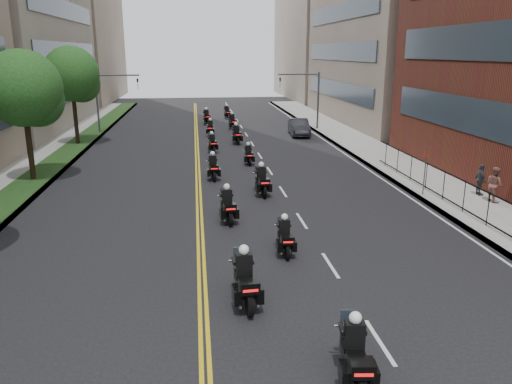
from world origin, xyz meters
TOP-DOWN VIEW (x-y plane):
  - sidewalk_right at (12.00, 25.00)m, footprint 4.00×90.00m
  - sidewalk_left at (-12.00, 25.00)m, footprint 4.00×90.00m
  - grass_strip at (-11.20, 25.00)m, footprint 2.00×90.00m
  - building_right_far at (21.50, 78.00)m, footprint 15.00×28.00m
  - building_left_far at (-22.00, 78.00)m, footprint 16.00×28.00m
  - iron_fence at (11.00, 12.00)m, footprint 0.05×28.00m
  - traffic_signal_right at (9.54, 42.00)m, footprint 4.09×0.20m
  - traffic_signal_left at (-9.54, 42.00)m, footprint 4.09×0.20m
  - motorcycle_1 at (1.99, 3.48)m, footprint 0.68×2.36m
  - motorcycle_2 at (-0.16, 7.57)m, footprint 0.63×2.53m
  - motorcycle_3 at (1.75, 11.36)m, footprint 0.49×2.10m
  - motorcycle_4 at (-0.17, 15.39)m, footprint 0.64×2.35m
  - motorcycle_5 at (1.96, 19.58)m, footprint 0.59×2.42m
  - motorcycle_6 at (-0.53, 23.36)m, footprint 0.55×2.29m
  - motorcycle_7 at (2.06, 27.25)m, footprint 0.48×2.06m
  - motorcycle_8 at (-0.27, 31.89)m, footprint 0.61×2.15m
  - motorcycle_9 at (1.89, 35.29)m, footprint 0.65×2.42m
  - motorcycle_10 at (-0.14, 39.78)m, footprint 0.54×2.18m
  - motorcycle_11 at (2.14, 43.19)m, footprint 0.72×2.41m
  - motorcycle_12 at (-0.28, 47.49)m, footprint 0.72×2.40m
  - motorcycle_13 at (2.17, 51.65)m, footprint 0.65×2.26m
  - parked_sedan at (8.00, 38.86)m, footprint 1.93×4.71m
  - pedestrian_b at (13.38, 16.40)m, footprint 0.76×0.93m
  - pedestrian_c at (13.31, 17.56)m, footprint 0.47×1.00m

SIDE VIEW (x-z plane):
  - sidewalk_right at x=12.00m, z-range 0.00..0.15m
  - sidewalk_left at x=-12.00m, z-range 0.00..0.15m
  - grass_strip at x=-11.20m, z-range 0.15..0.19m
  - motorcycle_7 at x=2.06m, z-range -0.16..1.36m
  - motorcycle_3 at x=1.75m, z-range -0.16..1.39m
  - motorcycle_8 at x=-0.27m, z-range -0.17..1.42m
  - motorcycle_10 at x=-0.14m, z-range -0.17..1.44m
  - motorcycle_13 at x=2.17m, z-range -0.18..1.50m
  - motorcycle_6 at x=-0.53m, z-range -0.18..1.52m
  - motorcycle_4 at x=-0.17m, z-range -0.18..1.55m
  - motorcycle_1 at x=1.99m, z-range -0.18..1.56m
  - motorcycle_12 at x=-0.28m, z-range -0.19..1.59m
  - motorcycle_11 at x=2.14m, z-range -0.19..1.59m
  - motorcycle_5 at x=1.96m, z-range -0.19..1.59m
  - motorcycle_9 at x=1.89m, z-range -0.19..1.60m
  - motorcycle_2 at x=-0.16m, z-range -0.20..1.67m
  - parked_sedan at x=8.00m, z-range 0.00..1.52m
  - iron_fence at x=11.00m, z-range 0.15..1.65m
  - pedestrian_c at x=13.31m, z-range 0.15..1.82m
  - pedestrian_b at x=13.38m, z-range 0.15..1.93m
  - traffic_signal_right at x=9.54m, z-range 0.90..6.50m
  - traffic_signal_left at x=-9.54m, z-range 0.90..6.50m
  - building_right_far at x=21.50m, z-range 0.00..26.00m
  - building_left_far at x=-22.00m, z-range 0.00..26.00m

